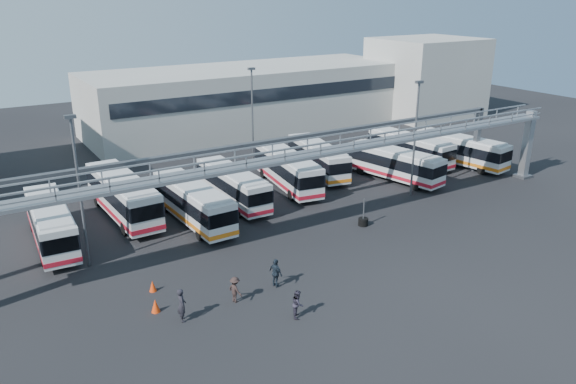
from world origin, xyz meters
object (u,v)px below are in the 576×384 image
bus_5 (287,169)px  pedestrian_b (298,304)px  cone_left (155,306)px  tire_stack (363,221)px  cone_right (153,286)px  bus_4 (233,185)px  pedestrian_d (276,273)px  bus_3 (193,202)px  bus_2 (123,194)px  bus_7 (394,163)px  pedestrian_c (235,290)px  bus_8 (410,148)px  bus_9 (460,149)px  bus_6 (318,157)px  light_pole_mid (415,133)px  light_pole_left (79,185)px  pedestrian_a (182,305)px  bus_1 (50,222)px  light_pole_back (252,113)px

bus_5 → pedestrian_b: bearing=-111.6°
cone_left → tire_stack: tire_stack is taller
cone_right → bus_4: bearing=45.3°
cone_right → pedestrian_b: bearing=-49.5°
pedestrian_b → pedestrian_d: 3.67m
bus_3 → cone_left: bus_3 is taller
bus_2 → bus_4: size_ratio=1.14×
bus_7 → pedestrian_c: bus_7 is taller
bus_4 → bus_8: bus_8 is taller
bus_3 → bus_9: bearing=-2.2°
bus_4 → cone_right: bearing=-134.5°
bus_6 → pedestrian_c: (-18.08, -17.81, -0.92)m
bus_5 → cone_left: bus_5 is taller
bus_7 → light_pole_mid: bearing=-122.0°
pedestrian_b → bus_3: bearing=33.3°
pedestrian_d → bus_6: bearing=-52.5°
light_pole_mid → cone_left: bearing=-165.1°
bus_4 → pedestrian_b: size_ratio=6.08×
pedestrian_c → tire_stack: 14.55m
light_pole_left → light_pole_mid: same height
light_pole_left → bus_4: 15.04m
light_pole_left → light_pole_mid: bearing=-2.0°
cone_right → tire_stack: (17.40, 1.26, 0.02)m
bus_7 → cone_left: 29.80m
pedestrian_a → bus_8: bearing=-54.2°
bus_2 → cone_left: bus_2 is taller
bus_1 → pedestrian_c: bearing=-58.8°
bus_1 → tire_stack: bus_1 is taller
pedestrian_c → cone_right: (-3.75, 3.76, -0.45)m
bus_9 → cone_left: size_ratio=13.13×
light_pole_mid → pedestrian_a: light_pole_mid is taller
pedestrian_c → light_pole_mid: bearing=-83.0°
light_pole_back → bus_6: size_ratio=0.97×
light_pole_mid → bus_9: 12.14m
light_pole_left → bus_2: light_pole_left is taller
pedestrian_c → tire_stack: (13.65, 5.02, -0.43)m
bus_6 → cone_left: size_ratio=13.15×
bus_4 → pedestrian_a: bus_4 is taller
light_pole_left → bus_5: 21.07m
bus_3 → tire_stack: bus_3 is taller
light_pole_back → pedestrian_b: 29.41m
light_pole_left → light_pole_back: bearing=35.0°
light_pole_left → light_pole_mid: size_ratio=1.00×
light_pole_mid → cone_left: (-26.15, -6.94, -5.33)m
bus_4 → bus_5: size_ratio=0.91×
bus_1 → bus_6: bus_1 is taller
light_pole_mid → light_pole_back: 17.00m
light_pole_back → pedestrian_a: (-17.17, -23.59, -4.74)m
light_pole_left → pedestrian_d: 13.74m
bus_3 → cone_left: (-7.01, -11.15, -1.36)m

